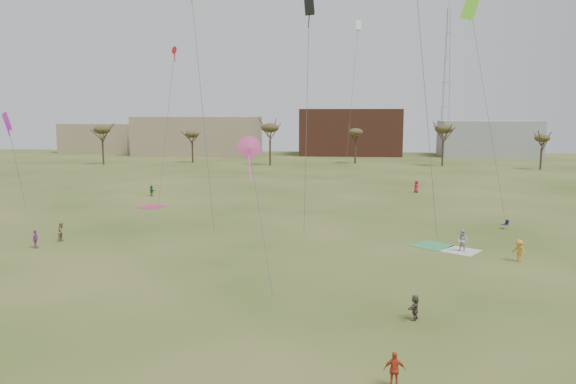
# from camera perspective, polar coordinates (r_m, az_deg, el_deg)

# --- Properties ---
(ground) EXTENTS (260.00, 260.00, 0.00)m
(ground) POSITION_cam_1_polar(r_m,az_deg,el_deg) (29.35, -2.59, -14.13)
(ground) COLOR #334816
(ground) RESTS_ON ground
(spectator_fore_a) EXTENTS (0.89, 0.38, 1.52)m
(spectator_fore_a) POSITION_cam_1_polar(r_m,az_deg,el_deg) (23.97, 11.03, -17.67)
(spectator_fore_a) COLOR #C34221
(spectator_fore_a) RESTS_ON ground
(spectator_fore_b) EXTENTS (0.62, 0.80, 1.63)m
(spectator_fore_b) POSITION_cam_1_polar(r_m,az_deg,el_deg) (52.04, -22.45, -3.84)
(spectator_fore_b) COLOR #927A5D
(spectator_fore_b) RESTS_ON ground
(spectator_fore_c) EXTENTS (0.92, 1.35, 1.40)m
(spectator_fore_c) POSITION_cam_1_polar(r_m,az_deg,el_deg) (31.15, 13.05, -11.61)
(spectator_fore_c) COLOR brown
(spectator_fore_c) RESTS_ON ground
(flyer_mid_b) EXTENTS (1.20, 1.24, 1.70)m
(flyer_mid_b) POSITION_cam_1_polar(r_m,az_deg,el_deg) (45.09, 22.86, -5.63)
(flyer_mid_b) COLOR orange
(flyer_mid_b) RESTS_ON ground
(spectator_mid_d) EXTENTS (0.53, 0.95, 1.53)m
(spectator_mid_d) POSITION_cam_1_polar(r_m,az_deg,el_deg) (50.22, -24.78, -4.46)
(spectator_mid_d) COLOR #A74599
(spectator_mid_d) RESTS_ON ground
(spectator_mid_e) EXTENTS (1.12, 1.10, 1.81)m
(spectator_mid_e) POSITION_cam_1_polar(r_m,az_deg,el_deg) (46.62, 17.69, -4.85)
(spectator_mid_e) COLOR #BABABA
(spectator_mid_e) RESTS_ON ground
(flyer_far_a) EXTENTS (1.32, 1.22, 1.47)m
(flyer_far_a) POSITION_cam_1_polar(r_m,az_deg,el_deg) (75.92, -13.99, 0.14)
(flyer_far_a) COLOR #246E38
(flyer_far_a) RESTS_ON ground
(flyer_far_b) EXTENTS (0.99, 0.90, 1.70)m
(flyer_far_b) POSITION_cam_1_polar(r_m,az_deg,el_deg) (78.94, 13.20, 0.55)
(flyer_far_b) COLOR #AE1D2C
(flyer_far_b) RESTS_ON ground
(blanket_cream) EXTENTS (3.57, 3.57, 0.03)m
(blanket_cream) POSITION_cam_1_polar(r_m,az_deg,el_deg) (46.99, 17.54, -5.87)
(blanket_cream) COLOR silver
(blanket_cream) RESTS_ON ground
(blanket_plum) EXTENTS (3.86, 3.86, 0.03)m
(blanket_plum) POSITION_cam_1_polar(r_m,az_deg,el_deg) (67.32, -13.99, -1.52)
(blanket_plum) COLOR #AD3557
(blanket_plum) RESTS_ON ground
(blanket_olive) EXTENTS (3.92, 3.92, 0.03)m
(blanket_olive) POSITION_cam_1_polar(r_m,az_deg,el_deg) (48.11, 14.73, -5.43)
(blanket_olive) COLOR #389B58
(blanket_olive) RESTS_ON ground
(camp_chair_right) EXTENTS (0.68, 0.66, 0.87)m
(camp_chair_right) POSITION_cam_1_polar(r_m,az_deg,el_deg) (57.14, 21.62, -3.32)
(camp_chair_right) COLOR #151A3A
(camp_chair_right) RESTS_ON ground
(kites_aloft) EXTENTS (64.33, 76.56, 24.25)m
(kites_aloft) POSITION_cam_1_polar(r_m,az_deg,el_deg) (58.52, 5.67, 16.03)
(kites_aloft) COLOR red
(kites_aloft) RESTS_ON ground
(tree_line) EXTENTS (117.44, 49.32, 8.91)m
(tree_line) POSITION_cam_1_polar(r_m,az_deg,el_deg) (106.24, 2.37, 6.08)
(tree_line) COLOR #3A2B1E
(tree_line) RESTS_ON ground
(building_tan) EXTENTS (32.00, 14.00, 10.00)m
(building_tan) POSITION_cam_1_polar(r_m,az_deg,el_deg) (147.25, -9.33, 5.78)
(building_tan) COLOR #937F60
(building_tan) RESTS_ON ground
(building_brick) EXTENTS (26.00, 16.00, 12.00)m
(building_brick) POSITION_cam_1_polar(r_m,az_deg,el_deg) (146.90, 6.50, 6.22)
(building_brick) COLOR brown
(building_brick) RESTS_ON ground
(building_grey) EXTENTS (24.00, 12.00, 9.00)m
(building_grey) POSITION_cam_1_polar(r_m,az_deg,el_deg) (149.32, 20.11, 5.23)
(building_grey) COLOR gray
(building_grey) RESTS_ON ground
(building_tan_west) EXTENTS (20.00, 12.00, 8.00)m
(building_tan_west) POSITION_cam_1_polar(r_m,az_deg,el_deg) (164.26, -18.85, 5.35)
(building_tan_west) COLOR #937F60
(building_tan_west) RESTS_ON ground
(radio_tower) EXTENTS (1.51, 1.72, 41.00)m
(radio_tower) POSITION_cam_1_polar(r_m,az_deg,el_deg) (154.19, 16.08, 10.97)
(radio_tower) COLOR #9EA3A8
(radio_tower) RESTS_ON ground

